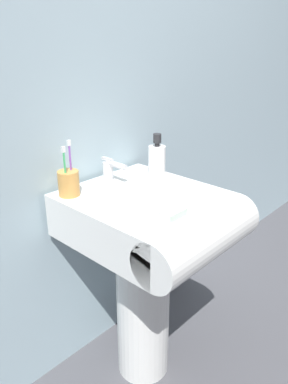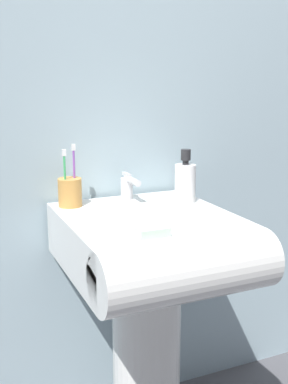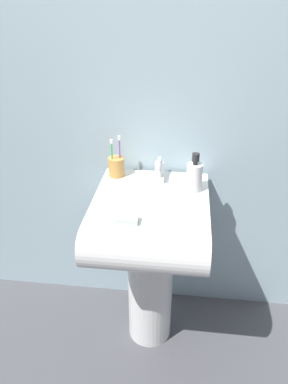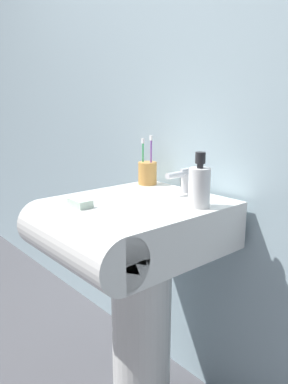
% 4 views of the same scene
% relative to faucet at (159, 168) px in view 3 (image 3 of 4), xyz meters
% --- Properties ---
extents(ground_plane, '(6.00, 6.00, 0.00)m').
position_rel_faucet_xyz_m(ground_plane, '(-0.02, -0.19, -0.87)').
color(ground_plane, '#4C4C51').
rests_on(ground_plane, ground).
extents(wall_back, '(5.00, 0.05, 2.40)m').
position_rel_faucet_xyz_m(wall_back, '(-0.02, 0.11, 0.33)').
color(wall_back, '#9EB7C1').
rests_on(wall_back, ground).
extents(sink_pedestal, '(0.22, 0.22, 0.66)m').
position_rel_faucet_xyz_m(sink_pedestal, '(-0.02, -0.19, -0.54)').
color(sink_pedestal, white).
rests_on(sink_pedestal, ground).
extents(sink_basin, '(0.49, 0.59, 0.16)m').
position_rel_faucet_xyz_m(sink_basin, '(-0.02, -0.25, -0.13)').
color(sink_basin, white).
rests_on(sink_basin, sink_pedestal).
extents(faucet, '(0.04, 0.13, 0.09)m').
position_rel_faucet_xyz_m(faucet, '(0.00, 0.00, 0.00)').
color(faucet, silver).
rests_on(faucet, sink_basin).
extents(toothbrush_cup, '(0.07, 0.07, 0.20)m').
position_rel_faucet_xyz_m(toothbrush_cup, '(-0.20, -0.00, -0.00)').
color(toothbrush_cup, '#D19347').
rests_on(toothbrush_cup, sink_basin).
extents(soap_bottle, '(0.07, 0.07, 0.17)m').
position_rel_faucet_xyz_m(soap_bottle, '(0.16, -0.10, 0.02)').
color(soap_bottle, white).
rests_on(soap_bottle, sink_basin).
extents(bar_soap, '(0.08, 0.05, 0.02)m').
position_rel_faucet_xyz_m(bar_soap, '(-0.09, -0.38, -0.04)').
color(bar_soap, silver).
rests_on(bar_soap, sink_basin).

